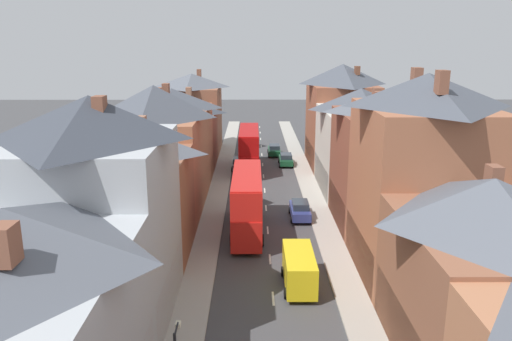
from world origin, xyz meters
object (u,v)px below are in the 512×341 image
object	(u,v)px
double_decker_bus_mid_street	(247,202)
car_parked_left_a	(300,210)
car_near_blue	(286,159)
car_near_silver	(274,150)
delivery_van	(299,268)
double_decker_bus_lead	(249,148)
car_parked_right_a	(239,163)

from	to	relation	value
double_decker_bus_mid_street	car_parked_left_a	xyz separation A→B (m)	(4.91, 3.53, -1.96)
car_near_blue	car_parked_left_a	world-z (taller)	car_parked_left_a
car_near_silver	delivery_van	bearing A→B (deg)	-90.00
car_near_silver	double_decker_bus_mid_street	bearing A→B (deg)	-96.85
car_parked_left_a	double_decker_bus_lead	bearing A→B (deg)	105.14
double_decker_bus_mid_street	delivery_van	distance (m)	10.61
double_decker_bus_lead	car_near_blue	bearing A→B (deg)	26.12
car_near_blue	delivery_van	distance (m)	33.99
car_near_silver	double_decker_bus_lead	bearing A→B (deg)	-113.33
double_decker_bus_lead	double_decker_bus_mid_street	xyz separation A→B (m)	(0.00, -21.68, 0.00)
car_parked_right_a	delivery_van	bearing A→B (deg)	-81.21
double_decker_bus_mid_street	car_parked_left_a	size ratio (longest dim) A/B	2.52
car_near_silver	car_near_blue	bearing A→B (deg)	-77.70
double_decker_bus_mid_street	car_near_silver	world-z (taller)	double_decker_bus_mid_street
double_decker_bus_mid_street	delivery_van	world-z (taller)	double_decker_bus_mid_street
double_decker_bus_lead	car_parked_left_a	xyz separation A→B (m)	(4.91, -18.15, -1.96)
car_parked_left_a	delivery_van	xyz separation A→B (m)	(-1.30, -13.40, 0.49)
double_decker_bus_lead	double_decker_bus_mid_street	world-z (taller)	same
car_near_blue	double_decker_bus_lead	bearing A→B (deg)	-153.88
double_decker_bus_mid_street	car_near_silver	xyz separation A→B (m)	(3.61, 30.05, -2.01)
car_parked_left_a	car_parked_right_a	bearing A→B (deg)	108.74
double_decker_bus_mid_street	car_parked_right_a	world-z (taller)	double_decker_bus_mid_street
double_decker_bus_lead	car_parked_right_a	world-z (taller)	double_decker_bus_lead
double_decker_bus_lead	car_parked_left_a	world-z (taller)	double_decker_bus_lead
car_parked_left_a	car_parked_right_a	world-z (taller)	car_parked_left_a
car_parked_left_a	double_decker_bus_mid_street	bearing A→B (deg)	-144.25
car_near_blue	double_decker_bus_mid_street	bearing A→B (deg)	-101.52
car_near_silver	delivery_van	xyz separation A→B (m)	(0.00, -39.92, 0.54)
car_parked_right_a	delivery_van	distance (m)	32.06
double_decker_bus_mid_street	car_near_silver	size ratio (longest dim) A/B	2.49
double_decker_bus_lead	car_near_silver	xyz separation A→B (m)	(3.61, 8.37, -2.01)
double_decker_bus_lead	car_near_blue	world-z (taller)	double_decker_bus_lead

